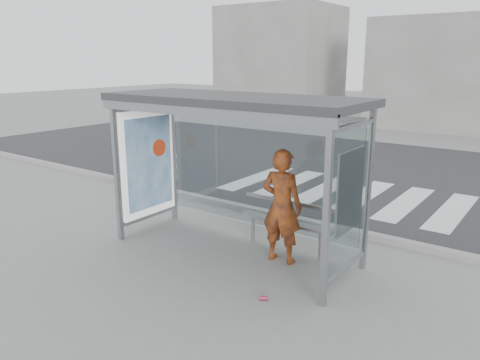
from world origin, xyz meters
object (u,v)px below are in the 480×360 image
object	(u,v)px
bus_shelter	(216,134)
bench	(286,222)
soda_can	(264,298)
person	(282,206)

from	to	relation	value
bus_shelter	bench	distance (m)	1.87
bench	soda_can	distance (m)	1.81
bus_shelter	person	world-z (taller)	bus_shelter
person	soda_can	bearing A→B (deg)	106.90
bus_shelter	soda_can	xyz separation A→B (m)	(1.67, -1.10, -1.95)
bus_shelter	person	distance (m)	1.60
bench	soda_can	xyz separation A→B (m)	(0.62, -1.63, -0.49)
bus_shelter	bench	world-z (taller)	bus_shelter
bus_shelter	bench	bearing A→B (deg)	26.55
bench	bus_shelter	bearing A→B (deg)	-153.45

